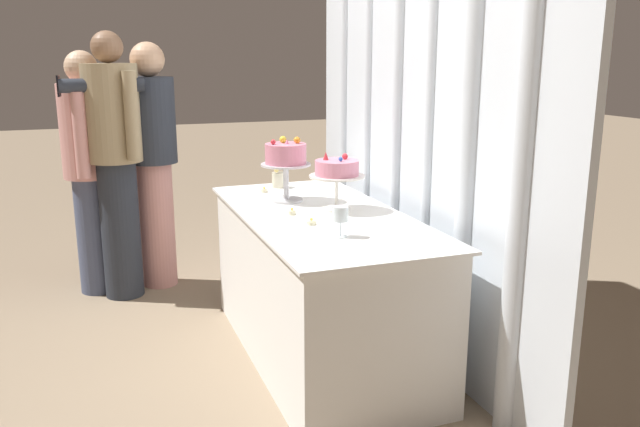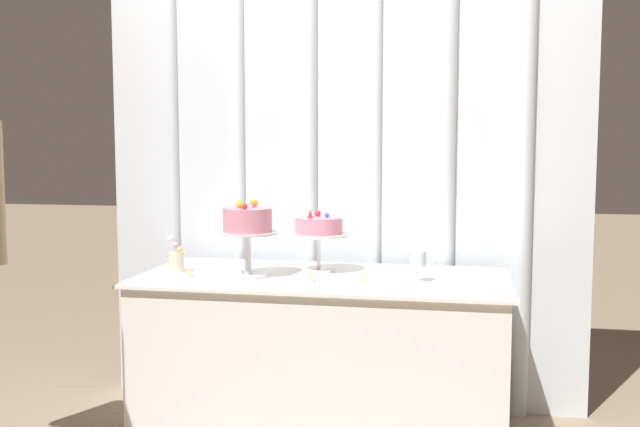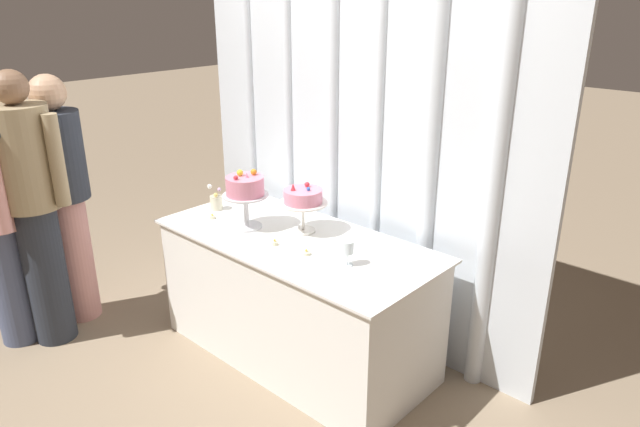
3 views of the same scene
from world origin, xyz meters
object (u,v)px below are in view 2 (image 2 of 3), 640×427
at_px(flower_vase, 176,260).
at_px(tealight_near_left, 312,279).
at_px(tealight_near_right, 361,280).
at_px(cake_display_nearleft, 248,225).
at_px(cake_display_nearright, 319,229).
at_px(tealight_far_left, 189,275).
at_px(wine_glass, 418,260).
at_px(cake_table, 323,358).

distance_m(flower_vase, tealight_near_left, 0.69).
relative_size(tealight_near_left, tealight_near_right, 0.84).
bearing_deg(cake_display_nearleft, tealight_near_left, -12.07).
bearing_deg(cake_display_nearright, tealight_far_left, -157.28).
height_order(cake_display_nearright, wine_glass, cake_display_nearright).
relative_size(wine_glass, flower_vase, 0.78).
bearing_deg(tealight_near_left, tealight_near_right, 7.44).
bearing_deg(cake_display_nearright, tealight_near_left, -85.84).
distance_m(cake_table, tealight_near_right, 0.45).
xyz_separation_m(cake_table, flower_vase, (-0.70, -0.01, 0.44)).
xyz_separation_m(cake_table, tealight_far_left, (-0.59, -0.13, 0.39)).
bearing_deg(tealight_near_left, cake_display_nearright, 94.16).
relative_size(cake_display_nearright, tealight_near_left, 7.67).
relative_size(flower_vase, tealight_near_left, 4.49).
distance_m(cake_table, cake_display_nearleft, 0.71).
height_order(flower_vase, tealight_far_left, flower_vase).
distance_m(tealight_far_left, tealight_near_left, 0.57).
bearing_deg(cake_table, cake_display_nearright, 110.71).
height_order(tealight_far_left, tealight_near_right, same).
bearing_deg(tealight_near_right, tealight_far_left, -178.97).
bearing_deg(cake_display_nearleft, tealight_near_right, -4.17).
height_order(flower_vase, tealight_near_left, flower_vase).
distance_m(wine_glass, tealight_near_right, 0.26).
xyz_separation_m(cake_display_nearleft, cake_display_nearright, (0.29, 0.18, -0.03)).
xyz_separation_m(flower_vase, tealight_near_right, (0.89, -0.10, -0.04)).
relative_size(wine_glass, tealight_far_left, 3.51).
relative_size(cake_display_nearright, wine_glass, 2.20).
bearing_deg(flower_vase, tealight_near_left, -10.87).
distance_m(cake_display_nearleft, cake_display_nearright, 0.34).
relative_size(cake_display_nearright, tealight_near_right, 6.47).
relative_size(cake_display_nearleft, wine_glass, 2.57).
bearing_deg(cake_table, tealight_near_left, -97.90).
relative_size(wine_glass, tealight_near_left, 3.49).
distance_m(wine_glass, flower_vase, 1.14).
relative_size(cake_table, cake_display_nearleft, 4.78).
bearing_deg(tealight_far_left, cake_display_nearleft, 11.28).
xyz_separation_m(cake_display_nearright, wine_glass, (0.47, -0.17, -0.10)).
relative_size(tealight_far_left, tealight_near_right, 0.84).
bearing_deg(wine_glass, tealight_near_right, -168.49).
relative_size(tealight_far_left, tealight_near_left, 1.00).
bearing_deg(tealight_far_left, tealight_near_right, 1.03).
xyz_separation_m(cake_display_nearright, tealight_near_right, (0.23, -0.22, -0.19)).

